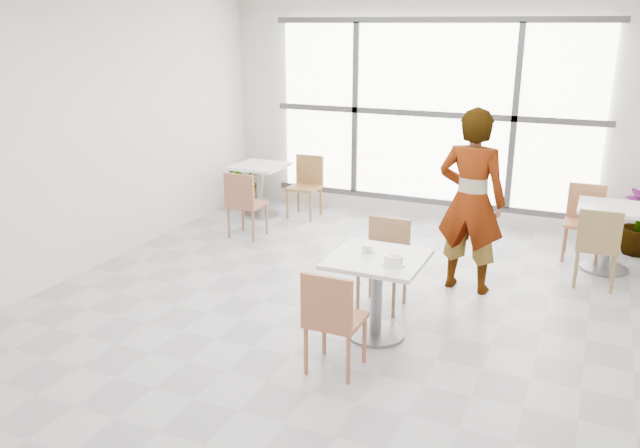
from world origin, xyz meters
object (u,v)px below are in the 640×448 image
at_px(coffee_cup, 367,249).
at_px(person, 471,201).
at_px(plant_right, 640,222).
at_px(bg_chair_left_near, 244,201).
at_px(plant_left, 250,182).
at_px(bg_table_right, 609,229).
at_px(bg_chair_left_far, 307,182).
at_px(bg_table_left, 260,183).
at_px(bg_chair_right_near, 598,242).
at_px(bg_chair_right_far, 584,216).
at_px(oatmeal_bowl, 394,259).
at_px(chair_near, 332,316).
at_px(chair_far, 385,257).
at_px(main_table, 377,281).

xyz_separation_m(coffee_cup, person, (0.64, 1.32, 0.17)).
bearing_deg(plant_right, bg_chair_left_near, -163.21).
xyz_separation_m(plant_left, plant_right, (5.40, -0.07, 0.06)).
xyz_separation_m(bg_table_right, bg_chair_left_far, (-4.00, 0.58, 0.01)).
height_order(bg_table_left, bg_chair_left_far, bg_chair_left_far).
relative_size(bg_table_left, bg_chair_left_far, 0.86).
distance_m(bg_chair_left_far, bg_chair_right_near, 4.08).
bearing_deg(bg_chair_left_far, bg_chair_right_near, -16.91).
bearing_deg(bg_chair_right_far, plant_left, 174.71).
bearing_deg(bg_table_right, bg_chair_left_near, -171.08).
height_order(oatmeal_bowl, bg_table_right, oatmeal_bowl).
bearing_deg(oatmeal_bowl, bg_chair_left_near, 142.61).
bearing_deg(plant_right, bg_table_right, -115.13).
bearing_deg(person, coffee_cup, 68.86).
xyz_separation_m(bg_table_left, plant_left, (-0.44, 0.48, -0.14)).
xyz_separation_m(person, plant_left, (-3.73, 1.97, -0.61)).
relative_size(oatmeal_bowl, person, 0.11).
xyz_separation_m(bg_chair_right_far, plant_left, (-4.79, 0.44, -0.16)).
relative_size(bg_chair_left_near, bg_chair_right_far, 1.00).
height_order(coffee_cup, plant_left, coffee_cup).
relative_size(oatmeal_bowl, bg_chair_left_far, 0.24).
height_order(chair_near, bg_chair_left_far, same).
distance_m(bg_table_right, bg_chair_right_far, 0.45).
distance_m(oatmeal_bowl, bg_table_left, 4.23).
xyz_separation_m(bg_table_left, bg_chair_right_far, (4.35, 0.04, 0.01)).
bearing_deg(bg_chair_left_near, chair_far, 152.01).
bearing_deg(oatmeal_bowl, chair_far, 112.42).
xyz_separation_m(bg_chair_left_near, plant_left, (-0.76, 1.47, -0.16)).
relative_size(chair_far, bg_chair_left_far, 1.00).
xyz_separation_m(bg_table_right, plant_right, (0.34, 0.73, -0.09)).
bearing_deg(bg_table_left, main_table, -46.19).
relative_size(oatmeal_bowl, plant_right, 0.26).
relative_size(bg_table_right, plant_right, 0.94).
xyz_separation_m(chair_near, bg_table_left, (-2.67, 3.64, -0.01)).
bearing_deg(plant_left, coffee_cup, -46.86).
xyz_separation_m(oatmeal_bowl, bg_chair_right_far, (1.39, 3.04, -0.29)).
bearing_deg(bg_chair_left_near, bg_chair_left_far, -103.40).
height_order(bg_table_right, bg_chair_right_far, bg_chair_right_far).
distance_m(chair_near, person, 2.28).
height_order(oatmeal_bowl, plant_left, oatmeal_bowl).
height_order(coffee_cup, bg_table_left, coffee_cup).
height_order(oatmeal_bowl, bg_chair_right_near, bg_chair_right_near).
relative_size(bg_table_left, plant_left, 1.09).
bearing_deg(plant_right, bg_chair_right_far, -148.64).
xyz_separation_m(chair_far, bg_table_right, (1.99, 1.91, -0.01)).
xyz_separation_m(chair_near, coffee_cup, (-0.02, 0.83, 0.28)).
bearing_deg(plant_left, bg_chair_right_near, -15.74).
height_order(chair_far, plant_right, chair_far).
bearing_deg(bg_chair_left_far, coffee_cup, -56.61).
bearing_deg(bg_chair_right_near, chair_far, 34.62).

